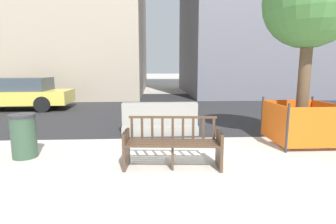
# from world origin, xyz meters

# --- Properties ---
(ground_plane) EXTENTS (200.00, 200.00, 0.00)m
(ground_plane) POSITION_xyz_m (0.00, 0.00, 0.00)
(ground_plane) COLOR #B7B2A8
(street_asphalt) EXTENTS (120.00, 12.00, 0.01)m
(street_asphalt) POSITION_xyz_m (0.00, 8.70, 0.00)
(street_asphalt) COLOR #28282B
(street_asphalt) RESTS_ON ground
(street_bench) EXTENTS (1.72, 0.64, 0.88)m
(street_bench) POSITION_xyz_m (-0.46, 0.75, 0.40)
(street_bench) COLOR #473323
(street_bench) RESTS_ON ground
(jersey_barrier_centre) EXTENTS (2.01, 0.70, 0.84)m
(jersey_barrier_centre) POSITION_xyz_m (-0.63, 3.20, 0.34)
(jersey_barrier_centre) COLOR gray
(jersey_barrier_centre) RESTS_ON ground
(street_tree) EXTENTS (2.01, 2.01, 4.18)m
(street_tree) POSITION_xyz_m (2.60, 2.06, 3.14)
(street_tree) COLOR brown
(street_tree) RESTS_ON ground
(construction_fence) EXTENTS (1.33, 1.33, 1.04)m
(construction_fence) POSITION_xyz_m (2.60, 2.06, 0.52)
(construction_fence) COLOR #2D2D33
(construction_fence) RESTS_ON ground
(car_taxi_near) EXTENTS (4.73, 2.19, 1.37)m
(car_taxi_near) POSITION_xyz_m (-6.71, 7.83, 0.70)
(car_taxi_near) COLOR #DBC64C
(car_taxi_near) RESTS_ON ground
(trash_bin) EXTENTS (0.48, 0.48, 0.87)m
(trash_bin) POSITION_xyz_m (-3.34, 1.42, 0.44)
(trash_bin) COLOR #334C38
(trash_bin) RESTS_ON ground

